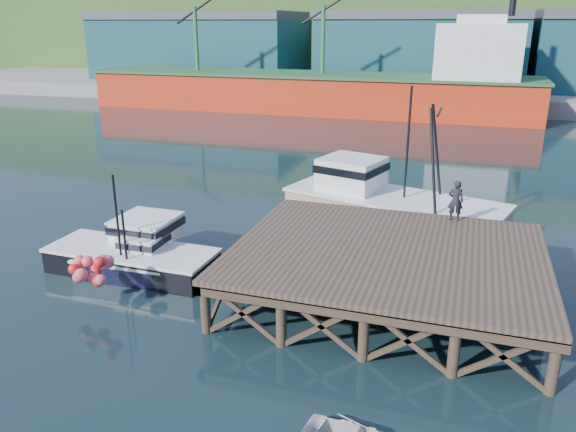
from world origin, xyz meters
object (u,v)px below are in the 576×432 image
at_px(boat_black, 136,252).
at_px(trawler, 389,203).
at_px(boat_navy, 137,262).
at_px(dockworker, 456,200).

bearing_deg(boat_black, trawler, 41.43).
height_order(boat_navy, trawler, trawler).
bearing_deg(trawler, boat_black, -123.54).
bearing_deg(boat_navy, boat_black, 124.65).
bearing_deg(boat_navy, trawler, 41.80).
distance_m(trawler, dockworker, 5.02).
xyz_separation_m(boat_navy, dockworker, (12.98, 5.73, 2.38)).
bearing_deg(trawler, boat_navy, -120.40).
height_order(boat_navy, boat_black, boat_black).
bearing_deg(dockworker, trawler, -50.25).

